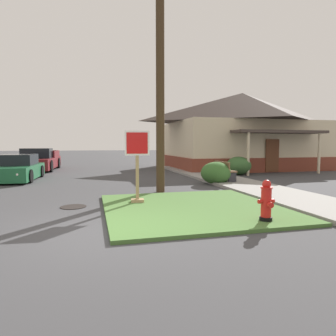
{
  "coord_description": "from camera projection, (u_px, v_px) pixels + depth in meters",
  "views": [
    {
      "loc": [
        -0.24,
        -5.81,
        1.74
      ],
      "look_at": [
        2.08,
        3.17,
        0.99
      ],
      "focal_mm": 31.53,
      "sensor_mm": 36.0,
      "label": 1
    }
  ],
  "objects": [
    {
      "name": "pickup_truck_maroon",
      "position": [
        39.0,
        161.0,
        19.63
      ],
      "size": [
        2.25,
        5.51,
        1.48
      ],
      "color": "maroon",
      "rests_on": "ground"
    },
    {
      "name": "corner_house",
      "position": [
        242.0,
        130.0,
        21.72
      ],
      "size": [
        10.93,
        9.32,
        5.48
      ],
      "color": "brown",
      "rests_on": "ground"
    },
    {
      "name": "stop_sign",
      "position": [
        137.0,
        168.0,
        8.42
      ],
      "size": [
        0.7,
        0.31,
        2.04
      ],
      "color": "#A3845B",
      "rests_on": "grass_corner_patch"
    },
    {
      "name": "street_bench",
      "position": [
        224.0,
        170.0,
        13.28
      ],
      "size": [
        0.42,
        1.52,
        0.85
      ],
      "color": "brown",
      "rests_on": "sidewalk_strip"
    },
    {
      "name": "shrub_near_porch",
      "position": [
        239.0,
        166.0,
        16.76
      ],
      "size": [
        1.41,
        1.41,
        1.04
      ],
      "primitive_type": "ellipsoid",
      "color": "#36602F",
      "rests_on": "ground"
    },
    {
      "name": "ground_plane",
      "position": [
        106.0,
        233.0,
        5.81
      ],
      "size": [
        160.0,
        160.0,
        0.0
      ],
      "primitive_type": "plane",
      "color": "#3D3D3F"
    },
    {
      "name": "fire_hydrant",
      "position": [
        266.0,
        201.0,
        6.4
      ],
      "size": [
        0.38,
        0.34,
        0.89
      ],
      "color": "black",
      "rests_on": "grass_corner_patch"
    },
    {
      "name": "shrub_by_curb",
      "position": [
        216.0,
        173.0,
        12.88
      ],
      "size": [
        1.32,
        1.32,
        0.97
      ],
      "primitive_type": "ellipsoid",
      "color": "#37652B",
      "rests_on": "ground"
    },
    {
      "name": "sidewalk_strip",
      "position": [
        232.0,
        182.0,
        13.28
      ],
      "size": [
        2.2,
        18.64,
        0.12
      ],
      "primitive_type": "cube",
      "color": "gray",
      "rests_on": "ground"
    },
    {
      "name": "grass_corner_patch",
      "position": [
        192.0,
        208.0,
        7.91
      ],
      "size": [
        4.6,
        4.72,
        0.08
      ],
      "primitive_type": "cube",
      "color": "#477033",
      "rests_on": "ground"
    },
    {
      "name": "parked_sedan_green",
      "position": [
        17.0,
        169.0,
        14.28
      ],
      "size": [
        1.98,
        4.17,
        1.25
      ],
      "color": "#1E6038",
      "rests_on": "ground"
    },
    {
      "name": "manhole_cover",
      "position": [
        73.0,
        207.0,
        8.18
      ],
      "size": [
        0.7,
        0.7,
        0.02
      ],
      "primitive_type": "cylinder",
      "color": "black",
      "rests_on": "ground"
    },
    {
      "name": "utility_pole",
      "position": [
        160.0,
        67.0,
        10.41
      ],
      "size": [
        1.47,
        0.3,
        8.61
      ],
      "color": "#42301E",
      "rests_on": "ground"
    }
  ]
}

